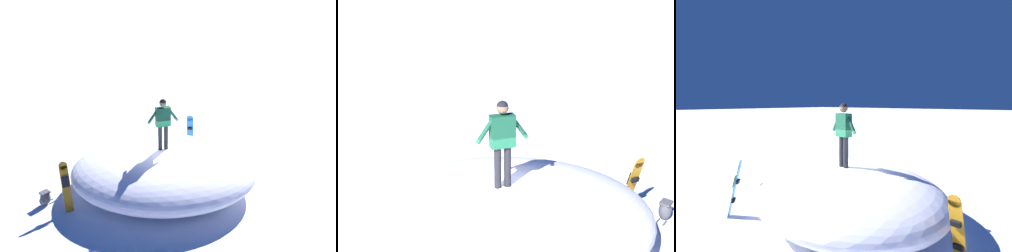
{
  "view_description": "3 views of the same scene",
  "coord_description": "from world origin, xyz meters",
  "views": [
    {
      "loc": [
        -9.7,
        5.73,
        6.85
      ],
      "look_at": [
        -0.43,
        0.28,
        2.35
      ],
      "focal_mm": 38.78,
      "sensor_mm": 36.0,
      "label": 1
    },
    {
      "loc": [
        6.45,
        -3.67,
        5.5
      ],
      "look_at": [
        -0.46,
        0.57,
        2.6
      ],
      "focal_mm": 47.23,
      "sensor_mm": 36.0,
      "label": 2
    },
    {
      "loc": [
        5.39,
        5.22,
        3.24
      ],
      "look_at": [
        -0.81,
        -0.15,
        2.52
      ],
      "focal_mm": 29.31,
      "sensor_mm": 36.0,
      "label": 3
    }
  ],
  "objects": [
    {
      "name": "snow_mound",
      "position": [
        -0.34,
        0.39,
        0.73
      ],
      "size": [
        7.37,
        7.86,
        1.45
      ],
      "primitive_type": "ellipsoid",
      "rotation": [
        0.0,
        0.0,
        1.07
      ],
      "color": "white",
      "rests_on": "ground"
    },
    {
      "name": "snowboard_primary_upright",
      "position": [
        1.7,
        -2.04,
        0.84
      ],
      "size": [
        0.49,
        0.47,
        1.62
      ],
      "color": "#2672BF",
      "rests_on": "ground"
    },
    {
      "name": "backpack_near",
      "position": [
        0.75,
        4.15,
        0.25
      ],
      "size": [
        0.39,
        0.54,
        0.48
      ],
      "color": "#4C4C51",
      "rests_on": "ground"
    },
    {
      "name": "ground",
      "position": [
        0.0,
        0.0,
        0.0
      ],
      "size": [
        240.0,
        240.0,
        0.0
      ],
      "primitive_type": "plane",
      "color": "white"
    },
    {
      "name": "snowboard_secondary_upright",
      "position": [
        0.2,
        3.58,
        0.8
      ],
      "size": [
        0.49,
        0.32,
        1.56
      ],
      "color": "orange",
      "rests_on": "ground"
    },
    {
      "name": "snowboarder_standing",
      "position": [
        -0.22,
        0.35,
        2.51
      ],
      "size": [
        0.32,
        1.04,
        1.76
      ],
      "color": "black",
      "rests_on": "snow_mound"
    }
  ]
}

